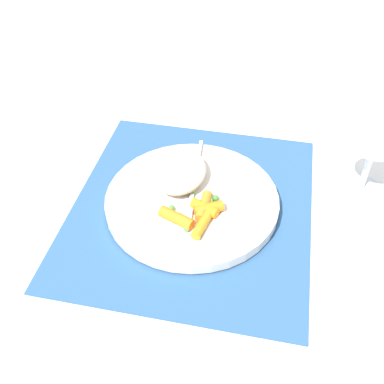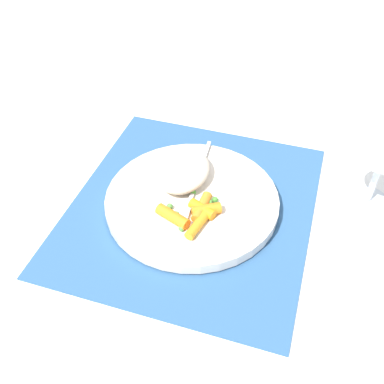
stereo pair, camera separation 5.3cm
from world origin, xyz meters
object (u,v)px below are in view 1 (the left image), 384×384
object	(u,v)px
carrot_portion	(198,213)
wine_glass	(382,126)
rice_mound	(180,171)
plate	(192,201)
fork	(193,187)

from	to	relation	value
carrot_portion	wine_glass	size ratio (longest dim) A/B	0.54
rice_mound	carrot_portion	world-z (taller)	rice_mound
plate	rice_mound	bearing A→B (deg)	-143.03
rice_mound	fork	distance (m)	0.03
plate	wine_glass	distance (m)	0.30
plate	fork	size ratio (longest dim) A/B	1.38
wine_glass	rice_mound	bearing A→B (deg)	-77.42
fork	plate	bearing A→B (deg)	4.81
fork	wine_glass	distance (m)	0.29
rice_mound	wine_glass	distance (m)	0.31
rice_mound	fork	bearing A→B (deg)	56.24
rice_mound	plate	bearing A→B (deg)	36.97
carrot_portion	rice_mound	bearing A→B (deg)	-149.79
rice_mound	wine_glass	world-z (taller)	wine_glass
plate	carrot_portion	xyz separation A→B (m)	(0.04, 0.02, 0.02)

